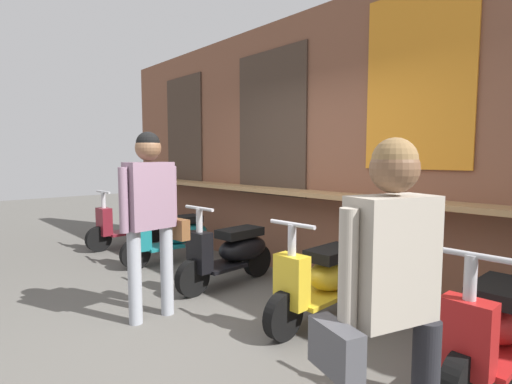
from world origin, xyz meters
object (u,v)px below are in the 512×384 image
(scooter_black, at_px, (233,252))
(shopper_browsing, at_px, (388,283))
(scooter_yellow, at_px, (325,278))
(scooter_red, at_px, (494,326))
(scooter_maroon, at_px, (132,223))
(shopper_with_handbag, at_px, (151,205))
(scooter_teal, at_px, (175,235))

(scooter_black, xyz_separation_m, shopper_browsing, (2.66, -1.28, 0.56))
(scooter_black, bearing_deg, shopper_browsing, 61.26)
(scooter_yellow, distance_m, scooter_red, 1.38)
(scooter_yellow, bearing_deg, shopper_browsing, 43.48)
(scooter_maroon, height_order, shopper_with_handbag, shopper_with_handbag)
(scooter_maroon, height_order, scooter_teal, same)
(scooter_teal, height_order, scooter_red, same)
(scooter_yellow, xyz_separation_m, shopper_browsing, (1.31, -1.28, 0.56))
(scooter_yellow, relative_size, shopper_browsing, 0.89)
(scooter_teal, distance_m, scooter_red, 4.05)
(scooter_maroon, relative_size, scooter_red, 1.00)
(shopper_with_handbag, bearing_deg, scooter_teal, -41.68)
(scooter_maroon, xyz_separation_m, scooter_black, (2.69, -0.00, 0.00))
(scooter_red, relative_size, shopper_with_handbag, 0.81)
(shopper_with_handbag, relative_size, shopper_browsing, 1.09)
(scooter_yellow, bearing_deg, scooter_maroon, -92.09)
(shopper_with_handbag, distance_m, shopper_browsing, 2.40)
(scooter_yellow, bearing_deg, scooter_teal, -92.09)
(scooter_yellow, height_order, scooter_red, same)
(scooter_teal, xyz_separation_m, scooter_red, (4.05, 0.00, 0.00))
(scooter_black, height_order, shopper_browsing, shopper_browsing)
(scooter_maroon, xyz_separation_m, scooter_teal, (1.37, -0.00, 0.00))
(scooter_teal, relative_size, scooter_black, 1.00)
(scooter_teal, bearing_deg, scooter_maroon, -85.91)
(scooter_maroon, relative_size, scooter_teal, 1.00)
(scooter_maroon, distance_m, shopper_with_handbag, 3.24)
(scooter_teal, xyz_separation_m, shopper_with_handbag, (1.58, -1.17, 0.67))
(shopper_with_handbag, height_order, shopper_browsing, shopper_with_handbag)
(scooter_red, xyz_separation_m, shopper_with_handbag, (-2.47, -1.17, 0.67))
(scooter_maroon, distance_m, shopper_browsing, 5.53)
(scooter_maroon, xyz_separation_m, scooter_yellow, (4.05, -0.00, 0.00))
(scooter_black, xyz_separation_m, scooter_yellow, (1.36, 0.00, 0.00))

